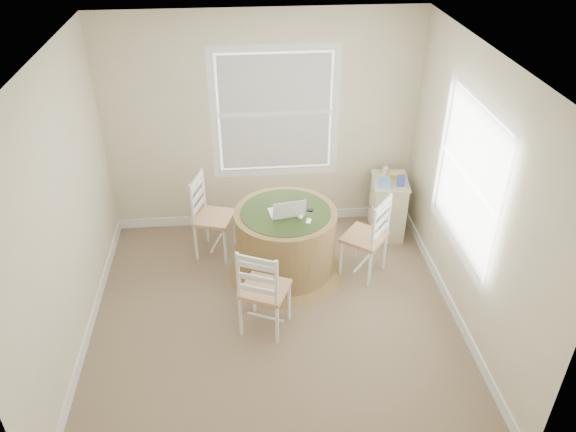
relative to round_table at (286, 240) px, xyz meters
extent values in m
cube|color=#8A7158|center=(-0.18, -0.74, -0.43)|extent=(3.60, 3.60, 0.02)
cube|color=white|center=(-0.18, -0.74, 2.19)|extent=(3.60, 3.60, 0.02)
cube|color=beige|center=(-0.18, 1.07, 0.88)|extent=(3.60, 0.02, 2.60)
cube|color=beige|center=(-0.18, -2.55, 0.88)|extent=(3.60, 0.02, 2.60)
cube|color=beige|center=(-1.99, -0.74, 0.88)|extent=(0.02, 3.60, 2.60)
cube|color=beige|center=(1.63, -0.74, 0.88)|extent=(0.02, 3.60, 2.60)
cube|color=white|center=(-0.18, 1.05, -0.36)|extent=(3.60, 0.02, 0.12)
cube|color=white|center=(-1.97, -0.74, -0.36)|extent=(0.02, 3.60, 0.12)
cube|color=white|center=(1.61, -0.74, -0.36)|extent=(0.02, 3.60, 0.12)
cylinder|color=olive|center=(0.00, 0.00, 0.00)|extent=(1.07, 1.07, 0.69)
cone|color=olive|center=(0.00, 0.00, -0.39)|extent=(1.27, 1.27, 0.08)
cylinder|color=olive|center=(0.00, 0.00, 0.34)|extent=(1.09, 1.09, 0.03)
cylinder|color=#32491F|center=(0.00, 0.00, 0.35)|extent=(0.94, 0.94, 0.01)
cone|color=#32491F|center=(0.00, 0.00, 0.30)|extent=(1.05, 1.05, 0.10)
cube|color=white|center=(0.00, -0.01, 0.35)|extent=(0.37, 0.29, 0.02)
cube|color=silver|center=(0.00, -0.01, 0.36)|extent=(0.29, 0.17, 0.00)
cube|color=black|center=(0.02, -0.16, 0.47)|extent=(0.34, 0.12, 0.22)
ellipsoid|color=white|center=(0.14, -0.11, 0.36)|extent=(0.09, 0.11, 0.03)
cube|color=#B7BABF|center=(0.22, -0.20, 0.35)|extent=(0.07, 0.10, 0.02)
cube|color=black|center=(0.26, 0.00, 0.36)|extent=(0.07, 0.07, 0.02)
cube|color=beige|center=(1.28, 0.67, -0.07)|extent=(0.44, 0.56, 0.71)
cube|color=beige|center=(1.28, 0.67, 0.29)|extent=(0.47, 0.60, 0.02)
cube|color=beige|center=(1.10, 0.69, -0.28)|extent=(0.07, 0.44, 0.15)
cube|color=beige|center=(1.10, 0.69, -0.07)|extent=(0.07, 0.44, 0.15)
cube|color=beige|center=(1.10, 0.69, 0.14)|extent=(0.07, 0.44, 0.15)
cube|color=#5B8ED0|center=(1.18, 0.54, 0.35)|extent=(0.13, 0.13, 0.10)
cube|color=#E8CE51|center=(1.36, 0.71, 0.33)|extent=(0.16, 0.12, 0.06)
cube|color=#374CA5|center=(1.36, 0.54, 0.36)|extent=(0.09, 0.09, 0.12)
cylinder|color=beige|center=(1.26, 0.81, 0.35)|extent=(0.07, 0.07, 0.09)
camera|label=1|loc=(-0.43, -4.92, 3.44)|focal=35.00mm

